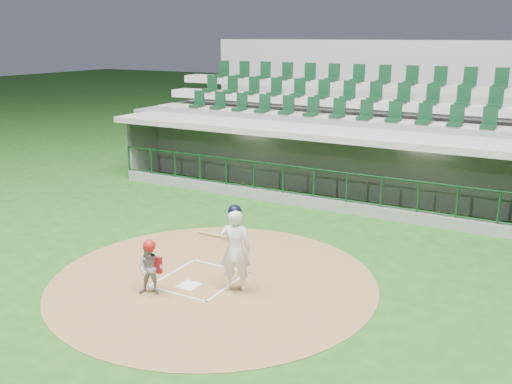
{
  "coord_description": "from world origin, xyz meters",
  "views": [
    {
      "loc": [
        6.8,
        -9.87,
        5.24
      ],
      "look_at": [
        -0.19,
        2.6,
        1.3
      ],
      "focal_mm": 40.0,
      "sensor_mm": 36.0,
      "label": 1
    }
  ],
  "objects": [
    {
      "name": "ground",
      "position": [
        0.0,
        0.0,
        0.0
      ],
      "size": [
        120.0,
        120.0,
        0.0
      ],
      "primitive_type": "plane",
      "color": "#1A4A15",
      "rests_on": "ground"
    },
    {
      "name": "dirt_circle",
      "position": [
        0.3,
        -0.2,
        0.01
      ],
      "size": [
        7.2,
        7.2,
        0.01
      ],
      "primitive_type": "cylinder",
      "color": "brown",
      "rests_on": "ground"
    },
    {
      "name": "home_plate",
      "position": [
        0.0,
        -0.7,
        0.02
      ],
      "size": [
        0.43,
        0.43,
        0.02
      ],
      "primitive_type": "cube",
      "color": "white",
      "rests_on": "dirt_circle"
    },
    {
      "name": "batter_box_chalk",
      "position": [
        0.0,
        -0.3,
        0.02
      ],
      "size": [
        1.55,
        1.8,
        0.01
      ],
      "color": "white",
      "rests_on": "ground"
    },
    {
      "name": "dugout_structure",
      "position": [
        0.13,
        7.83,
        0.96
      ],
      "size": [
        16.4,
        3.7,
        3.0
      ],
      "color": "gray",
      "rests_on": "ground"
    },
    {
      "name": "seating_deck",
      "position": [
        0.0,
        10.91,
        1.42
      ],
      "size": [
        17.0,
        6.72,
        5.15
      ],
      "color": "slate",
      "rests_on": "ground"
    },
    {
      "name": "batter",
      "position": [
        0.97,
        -0.37,
        0.95
      ],
      "size": [
        0.92,
        0.96,
        1.89
      ],
      "color": "white",
      "rests_on": "dirt_circle"
    },
    {
      "name": "catcher",
      "position": [
        -0.46,
        -1.39,
        0.6
      ],
      "size": [
        0.67,
        0.6,
        1.2
      ],
      "color": "gray",
      "rests_on": "dirt_circle"
    }
  ]
}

